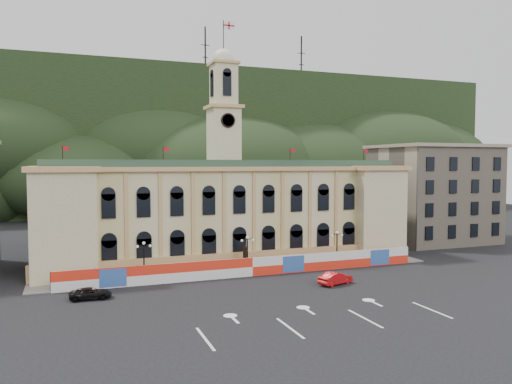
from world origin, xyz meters
name	(u,v)px	position (x,y,z in m)	size (l,w,h in m)	color
ground	(301,306)	(0.00, 0.00, 0.00)	(260.00, 260.00, 0.00)	black
lane_markings	(323,320)	(0.00, -5.00, 0.00)	(26.00, 10.00, 0.02)	white
hill_ridge	(142,150)	(0.03, 121.99, 19.48)	(230.00, 80.00, 64.00)	black
city_hall	(225,210)	(0.00, 27.63, 7.85)	(56.20, 17.60, 37.10)	beige
side_building_right	(433,193)	(43.00, 30.93, 9.33)	(21.00, 17.00, 18.60)	tan
hoarding_fence	(253,267)	(0.06, 15.07, 1.25)	(50.00, 0.44, 2.50)	red
pavement	(246,271)	(0.00, 17.75, 0.08)	(56.00, 5.50, 0.16)	slate
statue	(245,263)	(0.00, 18.00, 1.19)	(1.40, 1.40, 3.72)	#595651
lamp_left	(144,258)	(-14.00, 17.00, 3.07)	(1.96, 0.44, 5.15)	black
lamp_center	(247,251)	(0.00, 17.00, 3.07)	(1.96, 0.44, 5.15)	black
lamp_right	(337,245)	(14.00, 17.00, 3.07)	(1.96, 0.44, 5.15)	black
red_sedan	(335,278)	(8.14, 7.08, 0.79)	(5.06, 3.11, 1.58)	#AB0C0F
black_suv	(91,293)	(-20.75, 10.67, 0.64)	(4.69, 2.38, 1.27)	black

